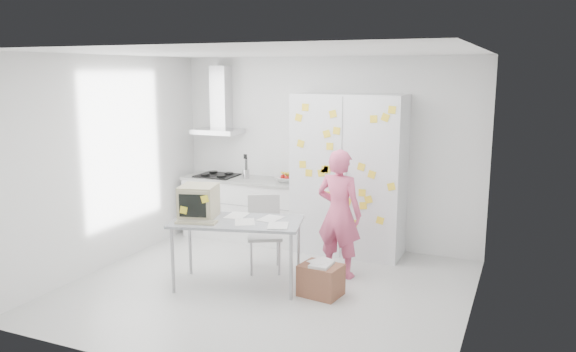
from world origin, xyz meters
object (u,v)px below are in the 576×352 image
at_px(desk, 212,210).
at_px(chair, 264,228).
at_px(person, 339,213).
at_px(cardboard_box, 321,279).

xyz_separation_m(desk, chair, (0.33, 0.70, -0.36)).
bearing_deg(desk, chair, 49.69).
bearing_deg(person, chair, 15.61).
distance_m(person, chair, 0.99).
relative_size(person, cardboard_box, 3.20).
bearing_deg(cardboard_box, chair, 151.17).
bearing_deg(person, desk, 40.31).
relative_size(desk, chair, 1.72).
xyz_separation_m(person, chair, (-0.94, -0.15, -0.26)).
bearing_deg(person, cardboard_box, 98.39).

